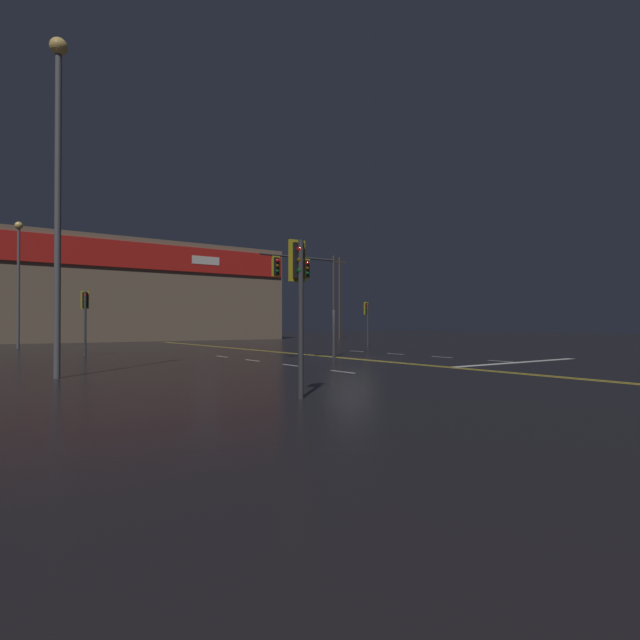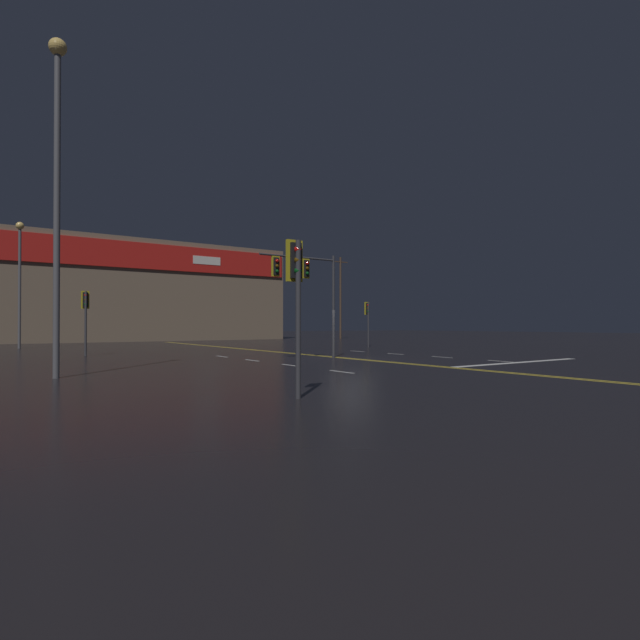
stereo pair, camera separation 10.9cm
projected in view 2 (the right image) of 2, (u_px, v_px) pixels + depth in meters
ground_plane at (352, 359)px, 25.43m from camera, size 200.00×200.00×0.00m
road_markings at (380, 359)px, 24.95m from camera, size 14.06×60.00×0.01m
traffic_signal_median at (305, 278)px, 25.10m from camera, size 4.43×0.36×5.36m
traffic_signal_corner_southwest at (296, 281)px, 11.76m from camera, size 0.42×0.36×3.74m
traffic_signal_corner_northwest at (85, 308)px, 27.76m from camera, size 0.42×0.36×3.62m
traffic_signal_corner_northeast at (367, 314)px, 39.07m from camera, size 0.42×0.36×3.52m
streetlight_near_right at (57, 165)px, 16.15m from camera, size 0.56×0.56×11.04m
streetlight_median_approach at (20, 267)px, 36.66m from camera, size 0.56×0.56×9.32m
building_backdrop at (145, 293)px, 56.65m from camera, size 30.60×10.23×10.79m
utility_pole_row at (162, 287)px, 50.19m from camera, size 45.63×0.26×11.19m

